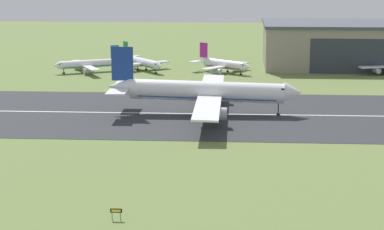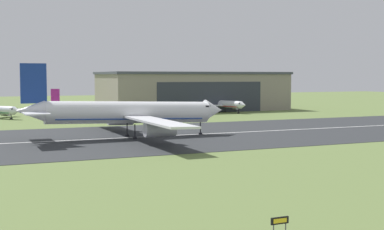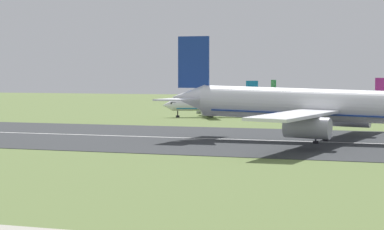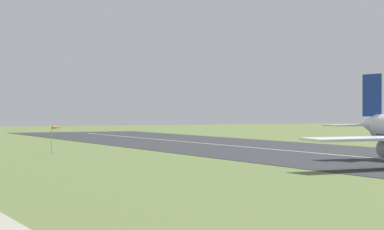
% 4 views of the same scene
% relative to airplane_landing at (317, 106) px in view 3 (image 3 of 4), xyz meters
% --- Properties ---
extents(runway_strip, '(370.04, 53.35, 0.06)m').
position_rel_airplane_landing_xyz_m(runway_strip, '(-19.71, 0.31, -5.24)').
color(runway_strip, '#2B2D30').
rests_on(runway_strip, ground_plane).
extents(runway_centreline, '(333.03, 0.70, 0.01)m').
position_rel_airplane_landing_xyz_m(runway_centreline, '(-19.71, 0.31, -5.21)').
color(runway_centreline, silver).
rests_on(runway_centreline, runway_strip).
extents(airplane_landing, '(45.17, 57.30, 15.63)m').
position_rel_airplane_landing_xyz_m(airplane_landing, '(0.00, 0.00, 0.00)').
color(airplane_landing, white).
rests_on(airplane_landing, ground_plane).
extents(airplane_parked_west, '(22.34, 22.63, 8.22)m').
position_rel_airplane_landing_xyz_m(airplane_parked_west, '(-40.54, 62.28, -2.67)').
color(airplane_parked_west, white).
rests_on(airplane_parked_west, ground_plane).
extents(airplane_parked_far_east, '(20.34, 23.78, 8.35)m').
position_rel_airplane_landing_xyz_m(airplane_parked_far_east, '(-23.95, 68.03, -2.66)').
color(airplane_parked_far_east, silver).
rests_on(airplane_parked_far_east, ground_plane).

